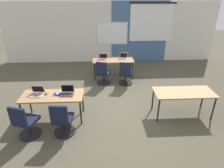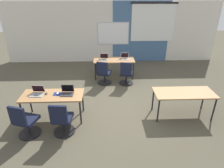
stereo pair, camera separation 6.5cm
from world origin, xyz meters
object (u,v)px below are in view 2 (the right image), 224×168
Objects in this scene: desk_near_right at (184,94)px; laptop_far_left at (104,58)px; mouse_near_left_inner at (58,93)px; chair_far_right at (126,75)px; mouse_near_left_end at (46,94)px; laptop_near_left_inner at (67,92)px; desk_far_center at (114,61)px; desk_near_left at (53,97)px; mouse_far_left at (97,60)px; chair_far_left at (104,75)px; laptop_far_right at (125,58)px; chair_near_left_end at (25,123)px; laptop_near_left_end at (37,93)px; chair_near_left_inner at (62,121)px.

laptop_far_left reaches higher than desk_near_right.
laptop_far_left is at bearing 66.21° from mouse_near_left_inner.
mouse_near_left_end is at bearing 51.79° from chair_far_right.
mouse_near_left_inner is at bearing -178.06° from laptop_near_left_inner.
desk_near_left is at bearing -122.01° from desk_far_center.
laptop_near_left_inner reaches higher than mouse_near_left_inner.
laptop_far_left is 0.27m from mouse_far_left.
laptop_near_left_inner is at bearing 82.79° from chair_far_left.
laptop_near_left_inner reaches higher than mouse_far_left.
desk_far_center is 4.68× the size of laptop_near_left_inner.
desk_near_left is 2.98m from chair_far_right.
mouse_near_left_end is at bearing -131.71° from laptop_far_right.
laptop_far_right is (2.36, 2.84, 0.03)m from mouse_near_left_end.
mouse_far_left is at bearing -51.68° from chair_far_left.
desk_near_right is 2.44m from chair_far_right.
desk_near_right is 3.11m from laptop_near_left_inner.
laptop_far_left is 3.22× the size of mouse_far_left.
chair_near_left_end is at bearing -113.10° from mouse_near_left_end.
laptop_near_left_inner reaches higher than desk_near_left.
desk_near_right is at bearing -0.56° from mouse_near_left_inner.
mouse_near_left_inner reaches higher than desk_near_right.
laptop_near_left_end is at bearing -80.21° from chair_near_left_end.
laptop_near_left_inner reaches higher than chair_far_right.
desk_far_center is at bearing -50.33° from chair_far_right.
desk_near_right is at bearing -0.64° from mouse_near_left_end.
laptop_near_left_inner is (-0.71, -2.71, 0.03)m from mouse_far_left.
chair_far_left and chair_far_right have the same top height.
desk_far_center is 1.74× the size of chair_near_left_end.
laptop_near_left_inner is 0.82m from chair_near_left_inner.
mouse_far_left is at bearing 131.16° from desk_near_right.
chair_far_right is (2.33, 1.99, -0.36)m from mouse_near_left_end.
desk_far_center is 3.36m from mouse_near_left_end.
desk_near_left is 3.62m from laptop_far_right.
desk_near_right is at bearing -57.99° from desk_far_center.
chair_far_right is at bearing -33.94° from mouse_far_left.
laptop_near_left_end reaches higher than chair_near_left_inner.
chair_far_right is (2.03, 1.99, -0.36)m from mouse_near_left_inner.
mouse_near_left_end is at bearing -95.71° from chair_near_left_end.
chair_near_left_end is at bearing 57.39° from chair_far_right.
chair_near_left_end is (-2.24, -3.53, -0.28)m from desk_far_center.
mouse_near_left_end is at bearing 179.36° from desk_near_right.
laptop_far_left reaches higher than chair_far_left.
laptop_near_left_end is at bearing 49.24° from chair_far_right.
mouse_near_left_inner is at bearing 55.78° from chair_far_right.
laptop_far_left is at bearing 73.44° from laptop_near_left_inner.
laptop_near_left_inner is 0.97× the size of laptop_near_left_end.
mouse_near_left_inner is 0.84m from chair_near_left_inner.
laptop_near_left_inner reaches higher than chair_far_left.
chair_near_left_end is at bearing -114.65° from mouse_far_left.
chair_far_right is at bearing 40.44° from mouse_near_left_end.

